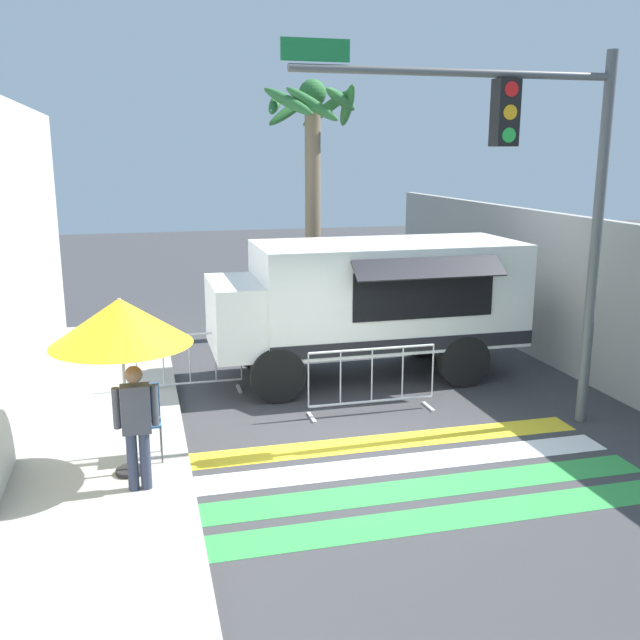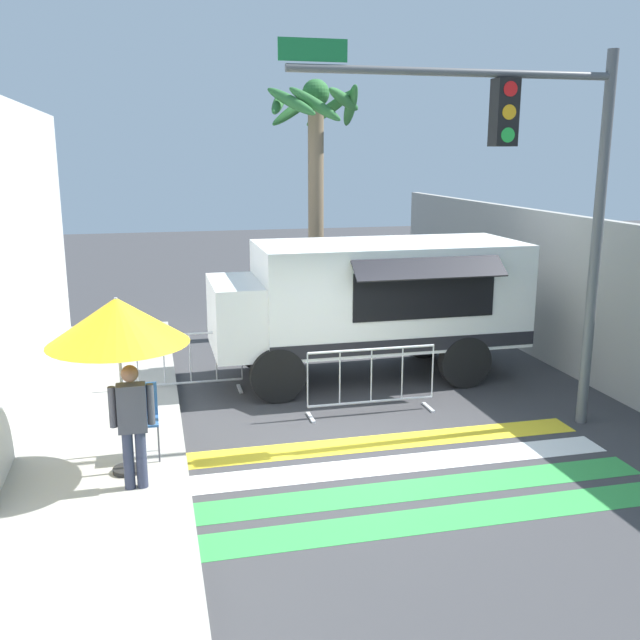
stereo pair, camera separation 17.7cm
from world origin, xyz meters
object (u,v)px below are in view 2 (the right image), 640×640
(traffic_signal_pole, at_px, (540,173))
(folding_chair, at_px, (142,413))
(food_truck, at_px, (365,298))
(barricade_front, at_px, (371,381))
(patio_umbrella, at_px, (117,322))
(vendor_person, at_px, (133,420))
(palm_tree, at_px, (315,155))
(barricade_side, at_px, (190,364))

(traffic_signal_pole, relative_size, folding_chair, 5.63)
(food_truck, xyz_separation_m, barricade_front, (-0.46, -1.88, -0.98))
(patio_umbrella, bearing_deg, vendor_person, -75.36)
(traffic_signal_pole, relative_size, palm_tree, 0.97)
(food_truck, bearing_deg, barricade_front, -103.88)
(food_truck, distance_m, barricade_front, 2.17)
(food_truck, distance_m, patio_umbrella, 5.57)
(traffic_signal_pole, distance_m, palm_tree, 6.74)
(folding_chair, relative_size, vendor_person, 0.63)
(palm_tree, bearing_deg, folding_chair, -120.84)
(patio_umbrella, distance_m, folding_chair, 1.48)
(barricade_side, bearing_deg, vendor_person, -103.11)
(patio_umbrella, height_order, barricade_side, patio_umbrella)
(barricade_front, relative_size, palm_tree, 0.37)
(food_truck, relative_size, barricade_side, 3.12)
(patio_umbrella, relative_size, barricade_front, 1.07)
(patio_umbrella, xyz_separation_m, barricade_front, (3.78, 1.67, -1.58))
(food_truck, relative_size, folding_chair, 5.77)
(food_truck, distance_m, folding_chair, 5.11)
(folding_chair, distance_m, barricade_side, 2.97)
(barricade_side, bearing_deg, barricade_front, -31.27)
(traffic_signal_pole, xyz_separation_m, patio_umbrella, (-5.86, -0.53, -1.72))
(barricade_front, height_order, barricade_side, same)
(palm_tree, bearing_deg, food_truck, -87.78)
(food_truck, height_order, barricade_front, food_truck)
(food_truck, xyz_separation_m, folding_chair, (-4.03, -3.04, -0.78))
(folding_chair, bearing_deg, palm_tree, 73.12)
(food_truck, height_order, folding_chair, food_truck)
(food_truck, height_order, patio_umbrella, food_truck)
(vendor_person, bearing_deg, palm_tree, 47.33)
(folding_chair, xyz_separation_m, palm_tree, (3.89, 6.52, 3.33))
(patio_umbrella, bearing_deg, folding_chair, 66.46)
(folding_chair, bearing_deg, vendor_person, -81.72)
(barricade_side, relative_size, palm_tree, 0.32)
(patio_umbrella, relative_size, palm_tree, 0.40)
(patio_umbrella, height_order, vendor_person, patio_umbrella)
(patio_umbrella, height_order, palm_tree, palm_tree)
(patio_umbrella, bearing_deg, traffic_signal_pole, 5.12)
(traffic_signal_pole, distance_m, barricade_side, 6.51)
(food_truck, xyz_separation_m, patio_umbrella, (-4.25, -3.55, 0.60))
(food_truck, bearing_deg, folding_chair, -142.93)
(food_truck, distance_m, traffic_signal_pole, 4.14)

